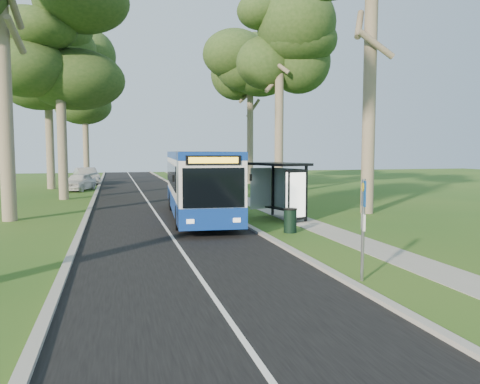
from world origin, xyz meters
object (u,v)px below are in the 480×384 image
object	(u,v)px
bus	(198,183)
litter_bin	(290,220)
bus_stop_sign	(363,218)
car_silver	(86,176)
bus_shelter	(284,180)
car_white	(79,182)

from	to	relation	value
bus	litter_bin	xyz separation A→B (m)	(2.86, -5.48, -1.21)
bus_stop_sign	car_silver	distance (m)	39.54
litter_bin	bus_shelter	bearing A→B (deg)	74.08
bus	litter_bin	bearing A→B (deg)	-57.85
bus	bus_shelter	size ratio (longest dim) A/B	3.53
litter_bin	car_white	world-z (taller)	car_white
bus	car_white	world-z (taller)	bus
bus_shelter	car_silver	world-z (taller)	bus_shelter
bus_stop_sign	car_silver	size ratio (longest dim) A/B	0.51
bus	car_silver	distance (m)	26.72
bus	car_white	xyz separation A→B (m)	(-6.95, 18.31, -0.96)
bus_stop_sign	car_white	distance (m)	32.30
bus_stop_sign	car_silver	xyz separation A→B (m)	(-8.76, 38.55, -0.79)
litter_bin	car_silver	world-z (taller)	car_silver
bus_shelter	car_silver	distance (m)	30.04
litter_bin	car_silver	bearing A→B (deg)	107.04
bus_shelter	car_white	distance (m)	23.24
bus_stop_sign	litter_bin	world-z (taller)	bus_stop_sign
bus_stop_sign	car_white	bearing A→B (deg)	124.42
car_silver	bus_stop_sign	bearing A→B (deg)	-90.21
bus	litter_bin	world-z (taller)	bus
bus	car_white	bearing A→B (deg)	115.35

